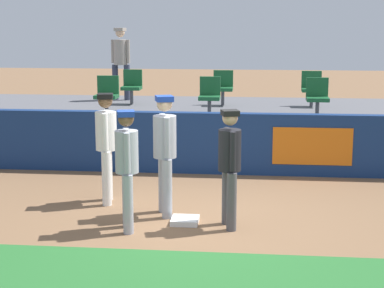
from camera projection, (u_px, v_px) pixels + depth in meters
name	position (u px, v px, depth m)	size (l,w,h in m)	color
ground_plane	(192.00, 224.00, 9.34)	(60.00, 60.00, 0.00)	brown
first_base	(185.00, 221.00, 9.38)	(0.40, 0.40, 0.08)	white
player_fielder_home	(107.00, 140.00, 10.27)	(0.39, 0.58, 1.80)	white
player_runner_visitor	(165.00, 147.00, 9.59)	(0.44, 0.50, 1.84)	#9EA3AD
player_coach_visitor	(127.00, 162.00, 8.89)	(0.39, 0.47, 1.72)	#9EA3AD
player_umpire	(230.00, 160.00, 9.03)	(0.40, 0.47, 1.71)	#4C4C51
field_wall	(209.00, 143.00, 12.37)	(18.00, 0.26, 1.20)	navy
bleacher_platform	(217.00, 128.00, 14.90)	(18.00, 4.80, 0.92)	#59595E
seat_front_right	(317.00, 95.00, 13.40)	(0.46, 0.44, 0.84)	#4C4C51
seat_back_center	(223.00, 86.00, 15.37)	(0.48, 0.44, 0.84)	#4C4C51
seat_front_left	(107.00, 93.00, 13.86)	(0.48, 0.44, 0.84)	#4C4C51
seat_back_left	(132.00, 85.00, 15.60)	(0.46, 0.44, 0.84)	#4C4C51
seat_front_center	(210.00, 94.00, 13.63)	(0.45, 0.44, 0.84)	#4C4C51
seat_back_right	(312.00, 87.00, 15.15)	(0.47, 0.44, 0.84)	#4C4C51
spectator_hooded	(121.00, 58.00, 16.31)	(0.51, 0.41, 1.84)	#33384C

